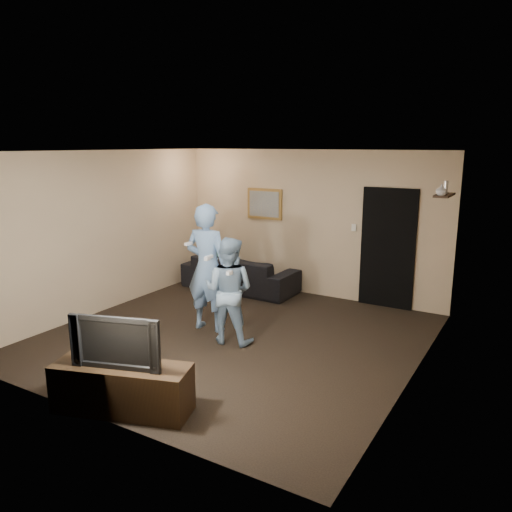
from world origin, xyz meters
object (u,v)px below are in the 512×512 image
Objects in this scene: television at (119,340)px; wii_player_left at (207,268)px; sofa at (240,273)px; tv_console at (122,388)px; wii_player_right at (229,290)px.

television is 2.44m from wii_player_left.
television is (1.31, -4.33, 0.46)m from sofa.
sofa is 2.29× the size of television.
tv_console is 2.53m from wii_player_left.
television reaches higher than sofa.
sofa is at bearing 88.78° from tv_console.
television is 0.64× the size of wii_player_right.
wii_player_left reaches higher than sofa.
tv_console is at bearing -18.04° from television.
wii_player_left is 0.62m from wii_player_right.
television is 2.11m from wii_player_right.
wii_player_left reaches higher than television.
tv_console is 2.16m from wii_player_right.
wii_player_right reaches higher than sofa.
wii_player_left is at bearing 86.61° from television.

